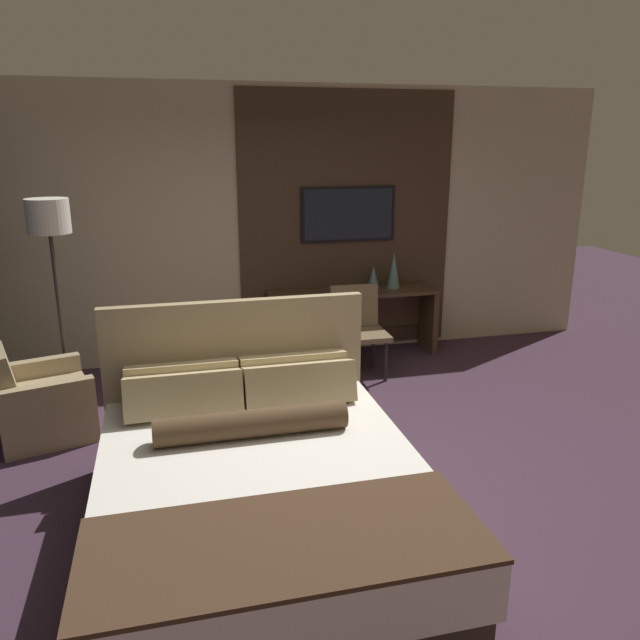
# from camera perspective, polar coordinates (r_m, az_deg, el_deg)

# --- Properties ---
(ground_plane) EXTENTS (16.00, 16.00, 0.00)m
(ground_plane) POSITION_cam_1_polar(r_m,az_deg,el_deg) (4.57, 2.32, -13.38)
(ground_plane) COLOR #3D2838
(wall_back_tv_panel) EXTENTS (7.20, 0.09, 2.80)m
(wall_back_tv_panel) POSITION_cam_1_polar(r_m,az_deg,el_deg) (6.58, -3.12, 8.69)
(wall_back_tv_panel) COLOR #BCAD8E
(wall_back_tv_panel) RESTS_ON ground_plane
(bed) EXTENTS (1.84, 2.27, 1.18)m
(bed) POSITION_cam_1_polar(r_m,az_deg,el_deg) (3.77, -5.59, -14.70)
(bed) COLOR #33281E
(bed) RESTS_ON ground_plane
(desk) EXTENTS (1.80, 0.46, 0.72)m
(desk) POSITION_cam_1_polar(r_m,az_deg,el_deg) (6.67, 2.93, 0.81)
(desk) COLOR #422D1E
(desk) RESTS_ON ground_plane
(tv) EXTENTS (1.02, 0.04, 0.57)m
(tv) POSITION_cam_1_polar(r_m,az_deg,el_deg) (6.65, 2.59, 9.65)
(tv) COLOR black
(desk_chair) EXTENTS (0.53, 0.53, 0.87)m
(desk_chair) POSITION_cam_1_polar(r_m,az_deg,el_deg) (6.15, 3.40, -0.29)
(desk_chair) COLOR brown
(desk_chair) RESTS_ON ground_plane
(armchair_by_window) EXTENTS (0.84, 0.87, 0.76)m
(armchair_by_window) POSITION_cam_1_polar(r_m,az_deg,el_deg) (5.39, -24.20, -7.06)
(armchair_by_window) COLOR #998460
(armchair_by_window) RESTS_ON ground_plane
(floor_lamp) EXTENTS (0.34, 0.34, 1.80)m
(floor_lamp) POSITION_cam_1_polar(r_m,az_deg,el_deg) (5.57, -23.44, 7.23)
(floor_lamp) COLOR #282623
(floor_lamp) RESTS_ON ground_plane
(vase_tall) EXTENTS (0.14, 0.14, 0.38)m
(vase_tall) POSITION_cam_1_polar(r_m,az_deg,el_deg) (6.71, 6.76, 4.53)
(vase_tall) COLOR #4C706B
(vase_tall) RESTS_ON desk
(vase_short) EXTENTS (0.13, 0.13, 0.23)m
(vase_short) POSITION_cam_1_polar(r_m,az_deg,el_deg) (6.73, 4.90, 3.93)
(vase_short) COLOR #4C706B
(vase_short) RESTS_ON desk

